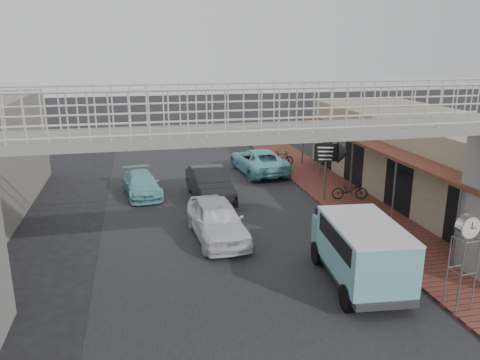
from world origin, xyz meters
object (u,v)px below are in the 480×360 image
motorcycle_near (350,190)px  street_clock (467,231)px  white_hatchback (217,220)px  dark_sedan (210,184)px  angkot_curb (259,161)px  angkot_far (142,184)px  motorcycle_far (281,159)px  angkot_van (361,245)px  arrow_sign (342,153)px

motorcycle_near → street_clock: bearing=-174.0°
white_hatchback → dark_sedan: white_hatchback is taller
white_hatchback → motorcycle_near: white_hatchback is taller
angkot_curb → angkot_far: angkot_curb is taller
motorcycle_far → street_clock: street_clock is taller
angkot_van → motorcycle_near: bearing=72.1°
motorcycle_far → angkot_curb: bearing=105.6°
dark_sedan → motorcycle_far: dark_sedan is taller
white_hatchback → angkot_curb: (4.16, 9.44, -0.05)m
angkot_van → street_clock: size_ratio=1.62×
street_clock → arrow_sign: arrow_sign is taller
white_hatchback → motorcycle_near: size_ratio=2.62×
angkot_curb → motorcycle_near: size_ratio=3.01×
motorcycle_near → motorcycle_far: (-1.33, 6.93, 0.04)m
white_hatchback → angkot_far: (-2.79, 6.37, -0.19)m
white_hatchback → angkot_curb: 10.32m
dark_sedan → motorcycle_near: dark_sedan is taller
white_hatchback → motorcycle_near: (7.13, 3.19, -0.22)m
angkot_far → arrow_sign: 10.05m
dark_sedan → arrow_sign: 6.55m
dark_sedan → angkot_curb: size_ratio=0.89×
motorcycle_near → angkot_van: bearing=170.4°
dark_sedan → arrow_sign: bearing=-21.5°
angkot_curb → motorcycle_far: angkot_curb is taller
angkot_far → angkot_van: size_ratio=0.88×
street_clock → arrow_sign: (0.74, 9.79, 0.01)m
angkot_far → arrow_sign: size_ratio=1.38×
angkot_far → angkot_curb: bearing=16.3°
street_clock → arrow_sign: size_ratio=0.97×
motorcycle_far → street_clock: 16.91m
dark_sedan → street_clock: street_clock is taller
dark_sedan → angkot_van: (3.24, -9.69, 0.60)m
motorcycle_far → white_hatchback: bearing=143.2°
street_clock → angkot_curb: bearing=90.0°
motorcycle_near → arrow_sign: bearing=111.9°
angkot_curb → arrow_sign: bearing=105.7°
dark_sedan → arrow_sign: arrow_sign is taller
angkot_van → street_clock: bearing=-38.9°
angkot_far → street_clock: size_ratio=1.43×
white_hatchback → motorcycle_far: (5.80, 10.12, -0.18)m
angkot_van → motorcycle_near: angkot_van is taller
dark_sedan → motorcycle_far: (5.30, 5.11, -0.18)m
white_hatchback → angkot_van: angkot_van is taller
motorcycle_near → arrow_sign: size_ratio=0.60×
angkot_curb → street_clock: bearing=90.9°
dark_sedan → street_clock: size_ratio=1.67×
angkot_curb → angkot_far: size_ratio=1.30×
white_hatchback → dark_sedan: bearing=80.2°
white_hatchback → street_clock: street_clock is taller
angkot_curb → motorcycle_far: bearing=-162.3°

